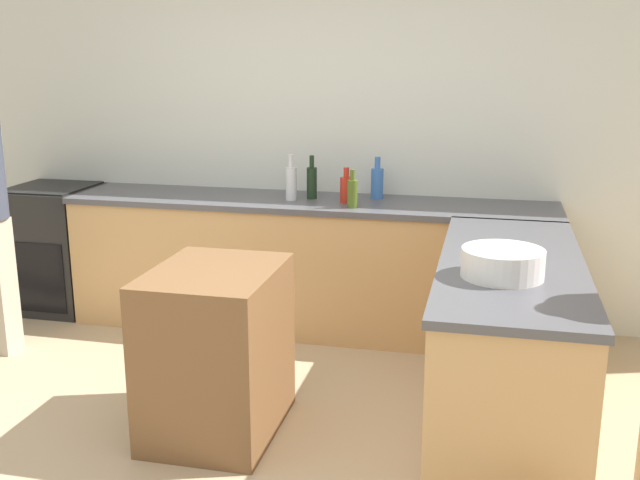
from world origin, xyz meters
The scene contains 12 objects.
ground_plane centered at (0.00, 0.00, 0.00)m, with size 14.00×14.00×0.00m, color tan.
wall_back centered at (0.00, 2.15, 1.35)m, with size 8.00×0.06×2.70m.
counter_back centered at (0.00, 1.80, 0.46)m, with size 3.34×0.67×0.92m.
counter_peninsula centered at (1.33, 0.56, 0.46)m, with size 0.69×1.88×0.92m.
range_oven centered at (-1.98, 1.80, 0.47)m, with size 0.61×0.64×0.93m.
island_table centered at (-0.10, 0.27, 0.43)m, with size 0.61×0.78×0.86m.
mixing_bowl centered at (1.28, 0.26, 0.99)m, with size 0.37×0.37×0.13m.
vinegar_bottle_clear centered at (-0.12, 1.77, 1.05)m, with size 0.07×0.07×0.31m.
wine_bottle_dark centered at (0.01, 1.85, 1.04)m, with size 0.07×0.07×0.30m.
hot_sauce_bottle centered at (0.27, 1.76, 1.02)m, with size 0.08×0.08×0.24m.
water_bottle_blue centered at (0.44, 1.96, 1.04)m, with size 0.09×0.09×0.29m.
olive_oil_bottle centered at (0.34, 1.61, 1.02)m, with size 0.07×0.07×0.25m.
Camera 1 is at (1.21, -3.06, 1.92)m, focal length 42.00 mm.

